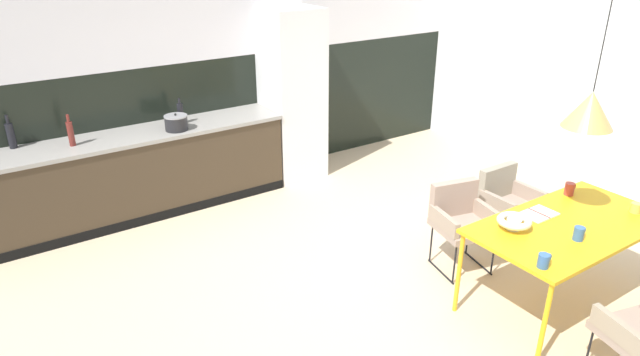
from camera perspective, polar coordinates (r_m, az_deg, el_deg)
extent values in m
plane|color=#C9B08D|center=(4.94, 8.67, -10.97)|extent=(8.56, 8.56, 0.00)
cube|color=black|center=(6.88, -7.91, 6.34)|extent=(6.58, 0.12, 1.50)
cube|color=#3D3021|center=(6.20, -18.68, 0.11)|extent=(3.29, 0.60, 0.86)
cube|color=gray|center=(6.04, -19.23, 4.03)|extent=(3.32, 0.63, 0.04)
cube|color=black|center=(6.09, -17.40, -4.15)|extent=(3.29, 0.01, 0.10)
cube|color=silver|center=(6.73, -2.86, 8.52)|extent=(0.65, 0.60, 2.04)
cube|color=gold|center=(4.72, 24.40, -4.43)|extent=(1.61, 0.85, 0.03)
cylinder|color=gold|center=(4.54, 14.12, -9.47)|extent=(0.04, 0.04, 0.71)
cylinder|color=gold|center=(5.66, 24.80, -4.07)|extent=(0.04, 0.04, 0.71)
cylinder|color=gold|center=(4.18, 22.07, -13.96)|extent=(0.04, 0.04, 0.71)
cube|color=gray|center=(5.60, 19.10, -2.87)|extent=(0.48, 0.46, 0.06)
cube|color=gray|center=(5.63, 17.79, -0.37)|extent=(0.46, 0.08, 0.33)
cube|color=gray|center=(5.73, 20.61, -1.40)|extent=(0.05, 0.41, 0.14)
cube|color=gray|center=(5.40, 17.78, -2.53)|extent=(0.05, 0.41, 0.14)
cylinder|color=black|center=(5.75, 21.53, -4.96)|extent=(0.02, 0.02, 0.37)
cylinder|color=black|center=(5.46, 19.03, -6.17)|extent=(0.02, 0.02, 0.37)
cylinder|color=black|center=(5.94, 18.62, -3.56)|extent=(0.02, 0.02, 0.37)
cylinder|color=black|center=(5.66, 16.05, -4.64)|extent=(0.02, 0.02, 0.37)
cylinder|color=black|center=(5.93, 19.81, -5.76)|extent=(0.02, 0.41, 0.02)
cylinder|color=black|center=(5.64, 17.29, -6.97)|extent=(0.02, 0.41, 0.02)
cube|color=gray|center=(4.07, 28.42, -13.72)|extent=(0.15, 0.41, 0.14)
cylinder|color=black|center=(4.36, 25.94, -15.72)|extent=(0.02, 0.02, 0.38)
cylinder|color=black|center=(4.62, 29.57, -14.11)|extent=(0.02, 0.02, 0.38)
cube|color=gray|center=(5.06, 14.64, -4.91)|extent=(0.57, 0.56, 0.06)
cube|color=gray|center=(5.12, 13.61, -2.02)|extent=(0.46, 0.18, 0.33)
cube|color=gray|center=(5.14, 16.78, -3.45)|extent=(0.14, 0.41, 0.14)
cube|color=gray|center=(4.90, 12.65, -4.37)|extent=(0.14, 0.41, 0.14)
cylinder|color=black|center=(5.16, 17.42, -7.63)|extent=(0.02, 0.02, 0.40)
cylinder|color=black|center=(4.94, 13.69, -8.64)|extent=(0.02, 0.02, 0.40)
cylinder|color=black|center=(5.41, 15.01, -5.74)|extent=(0.02, 0.02, 0.40)
cylinder|color=black|center=(5.21, 11.38, -6.60)|extent=(0.02, 0.02, 0.40)
cylinder|color=black|center=(5.38, 15.95, -8.41)|extent=(0.11, 0.41, 0.02)
cylinder|color=black|center=(5.17, 12.32, -9.40)|extent=(0.11, 0.41, 0.02)
cylinder|color=silver|center=(4.45, 19.34, -4.51)|extent=(0.11, 0.11, 0.08)
torus|color=beige|center=(4.44, 19.39, -4.19)|extent=(0.26, 0.26, 0.06)
cube|color=white|center=(4.70, 21.13, -3.68)|extent=(0.14, 0.20, 0.01)
cube|color=white|center=(4.81, 22.10, -3.23)|extent=(0.14, 0.20, 0.01)
cube|color=#B73833|center=(4.75, 21.64, -3.36)|extent=(0.01, 0.20, 0.00)
cylinder|color=#335B93|center=(4.47, 25.11, -5.21)|extent=(0.07, 0.07, 0.10)
torus|color=#335B93|center=(4.50, 25.46, -4.97)|extent=(0.07, 0.01, 0.07)
cylinder|color=gold|center=(5.11, 29.77, -2.68)|extent=(0.08, 0.08, 0.08)
torus|color=gold|center=(5.15, 30.05, -2.49)|extent=(0.06, 0.01, 0.06)
cylinder|color=#B23D33|center=(5.19, 24.32, -1.03)|extent=(0.08, 0.08, 0.11)
torus|color=#B23D33|center=(5.23, 24.64, -0.84)|extent=(0.07, 0.01, 0.07)
cylinder|color=#335B93|center=(4.03, 22.04, -7.92)|extent=(0.08, 0.08, 0.10)
torus|color=#335B93|center=(4.06, 22.46, -7.63)|extent=(0.07, 0.01, 0.07)
cylinder|color=black|center=(6.02, -14.59, 5.48)|extent=(0.24, 0.24, 0.15)
cylinder|color=gray|center=(6.00, -14.67, 6.20)|extent=(0.24, 0.24, 0.01)
sphere|color=black|center=(5.99, -14.69, 6.36)|extent=(0.02, 0.02, 0.02)
cylinder|color=maroon|center=(5.88, -24.29, 4.17)|extent=(0.06, 0.06, 0.24)
cylinder|color=maroon|center=(5.84, -24.55, 5.62)|extent=(0.03, 0.03, 0.07)
cylinder|color=black|center=(6.21, -14.18, 6.45)|extent=(0.07, 0.07, 0.22)
cylinder|color=black|center=(6.17, -14.31, 7.71)|extent=(0.03, 0.03, 0.06)
cylinder|color=black|center=(6.07, -29.24, 3.80)|extent=(0.07, 0.07, 0.24)
cylinder|color=black|center=(6.03, -29.55, 5.28)|extent=(0.03, 0.03, 0.09)
cylinder|color=black|center=(4.28, 27.81, 15.48)|extent=(0.01, 0.01, 1.17)
cone|color=tan|center=(4.41, 26.04, 6.35)|extent=(0.36, 0.36, 0.27)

